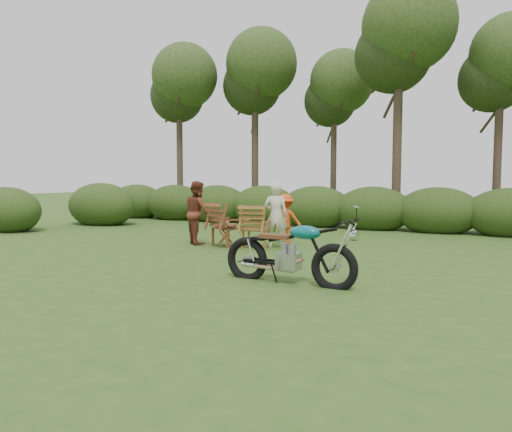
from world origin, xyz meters
The scene contains 10 objects.
ground centered at (0.00, 0.00, 0.00)m, with size 80.00×80.00×0.00m, color #284B19.
tree_line centered at (0.50, 9.74, 3.81)m, with size 22.52×11.62×8.14m.
motorcycle centered at (1.00, 0.15, 0.00)m, with size 2.18×0.83×1.25m, color #0DA4A9, non-canonical shape.
lawn_chair_right centered at (-1.31, 3.40, 0.00)m, with size 0.71×0.71×1.03m, color brown, non-canonical shape.
lawn_chair_left centered at (-2.09, 3.35, 0.00)m, with size 0.73×0.73×1.06m, color brown, non-canonical shape.
side_table centered at (-2.06, 3.17, 0.28)m, with size 0.54×0.45×0.55m, color brown, non-canonical shape.
cup centered at (-2.03, 3.17, 0.61)m, with size 0.14×0.14×0.11m, color beige.
adult_a centered at (-0.88, 3.57, 0.00)m, with size 0.57×0.37×1.56m, color beige.
adult_b centered at (-2.96, 3.33, 0.00)m, with size 0.78×0.61×1.60m, color brown.
child centered at (-0.96, 4.28, 0.00)m, with size 0.82×0.47×1.27m, color #E24715.
Camera 1 is at (4.27, -7.06, 1.70)m, focal length 35.00 mm.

